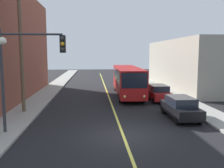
% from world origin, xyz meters
% --- Properties ---
extents(ground_plane, '(120.00, 120.00, 0.00)m').
position_xyz_m(ground_plane, '(0.00, 0.00, 0.00)').
color(ground_plane, black).
extents(sidewalk_left, '(2.50, 90.00, 0.15)m').
position_xyz_m(sidewalk_left, '(-7.25, 10.00, 0.07)').
color(sidewalk_left, gray).
rests_on(sidewalk_left, ground).
extents(sidewalk_right, '(2.50, 90.00, 0.15)m').
position_xyz_m(sidewalk_right, '(7.25, 10.00, 0.07)').
color(sidewalk_right, gray).
rests_on(sidewalk_right, ground).
extents(lane_stripe_center, '(0.16, 60.00, 0.01)m').
position_xyz_m(lane_stripe_center, '(0.00, 15.00, 0.01)').
color(lane_stripe_center, '#D8CC4C').
rests_on(lane_stripe_center, ground).
extents(building_right_warehouse, '(12.00, 20.44, 6.60)m').
position_xyz_m(building_right_warehouse, '(14.49, 19.49, 3.30)').
color(building_right_warehouse, gray).
rests_on(building_right_warehouse, ground).
extents(city_bus, '(2.96, 12.22, 3.20)m').
position_xyz_m(city_bus, '(2.20, 13.74, 1.82)').
color(city_bus, maroon).
rests_on(city_bus, ground).
extents(parked_car_black, '(1.85, 4.42, 1.62)m').
position_xyz_m(parked_car_black, '(4.66, 3.39, 0.84)').
color(parked_car_black, black).
rests_on(parked_car_black, ground).
extents(parked_car_red, '(1.83, 4.40, 1.62)m').
position_xyz_m(parked_car_red, '(4.86, 10.16, 0.84)').
color(parked_car_red, maroon).
rests_on(parked_car_red, ground).
extents(utility_pole_near, '(2.40, 0.28, 11.25)m').
position_xyz_m(utility_pole_near, '(-7.30, 6.00, 6.30)').
color(utility_pole_near, brown).
rests_on(utility_pole_near, sidewalk_left).
extents(traffic_signal_left_corner, '(3.75, 0.48, 6.00)m').
position_xyz_m(traffic_signal_left_corner, '(-5.41, 0.78, 4.30)').
color(traffic_signal_left_corner, '#2D2D33').
rests_on(traffic_signal_left_corner, sidewalk_left).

